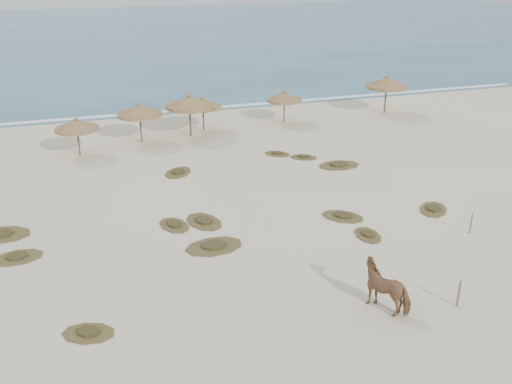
% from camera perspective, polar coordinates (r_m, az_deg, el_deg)
% --- Properties ---
extents(ground, '(160.00, 160.00, 0.00)m').
position_cam_1_polar(ground, '(23.91, -1.16, -7.52)').
color(ground, beige).
rests_on(ground, ground).
extents(ocean, '(200.00, 100.00, 0.01)m').
position_cam_1_polar(ocean, '(95.71, -14.76, 14.91)').
color(ocean, '#255071').
rests_on(ocean, ground).
extents(foam_line, '(70.00, 0.60, 0.01)m').
position_cam_1_polar(foam_line, '(47.70, -10.34, 7.83)').
color(foam_line, white).
rests_on(foam_line, ground).
extents(palapa_1, '(3.28, 3.28, 2.59)m').
position_cam_1_polar(palapa_1, '(37.92, -17.51, 6.39)').
color(palapa_1, brown).
rests_on(palapa_1, ground).
extents(palapa_2, '(3.14, 3.14, 2.85)m').
position_cam_1_polar(palapa_2, '(39.63, -11.58, 7.98)').
color(palapa_2, brown).
rests_on(palapa_2, ground).
extents(palapa_3, '(2.81, 2.81, 2.57)m').
position_cam_1_polar(palapa_3, '(41.72, -5.34, 8.78)').
color(palapa_3, brown).
rests_on(palapa_3, ground).
extents(palapa_4, '(4.44, 4.44, 3.15)m').
position_cam_1_polar(palapa_4, '(40.39, -6.68, 8.90)').
color(palapa_4, brown).
rests_on(palapa_4, ground).
extents(palapa_5, '(3.56, 3.56, 2.54)m').
position_cam_1_polar(palapa_5, '(43.73, 2.85, 9.47)').
color(palapa_5, brown).
rests_on(palapa_5, ground).
extents(palapa_6, '(3.89, 3.89, 3.18)m').
position_cam_1_polar(palapa_6, '(47.40, 12.96, 10.59)').
color(palapa_6, brown).
rests_on(palapa_6, ground).
extents(horse, '(1.90, 2.26, 1.75)m').
position_cam_1_polar(horse, '(21.53, 13.03, -9.19)').
color(horse, brown).
rests_on(horse, ground).
extents(fence_post_near, '(0.11, 0.11, 1.08)m').
position_cam_1_polar(fence_post_near, '(22.47, 19.62, -9.56)').
color(fence_post_near, '#6A5D4F').
rests_on(fence_post_near, ground).
extents(fence_post_far, '(0.09, 0.09, 1.02)m').
position_cam_1_polar(fence_post_far, '(28.21, 20.71, -2.96)').
color(fence_post_far, '#6A5D4F').
rests_on(fence_post_far, ground).
extents(scrub_0, '(2.24, 1.54, 0.16)m').
position_cam_1_polar(scrub_0, '(26.58, -22.78, -6.03)').
color(scrub_0, brown).
rests_on(scrub_0, ground).
extents(scrub_1, '(3.07, 2.29, 0.16)m').
position_cam_1_polar(scrub_1, '(28.92, -24.23, -3.90)').
color(scrub_1, brown).
rests_on(scrub_1, ground).
extents(scrub_2, '(1.80, 2.22, 0.16)m').
position_cam_1_polar(scrub_2, '(27.56, -8.17, -3.29)').
color(scrub_2, brown).
rests_on(scrub_2, ground).
extents(scrub_3, '(2.11, 2.62, 0.16)m').
position_cam_1_polar(scrub_3, '(27.75, -5.22, -2.94)').
color(scrub_3, brown).
rests_on(scrub_3, ground).
extents(scrub_4, '(2.34, 2.42, 0.16)m').
position_cam_1_polar(scrub_4, '(30.30, 17.30, -1.65)').
color(scrub_4, brown).
rests_on(scrub_4, ground).
extents(scrub_5, '(2.61, 1.72, 0.16)m').
position_cam_1_polar(scrub_5, '(35.31, 8.29, 2.69)').
color(scrub_5, brown).
rests_on(scrub_5, ground).
extents(scrub_7, '(2.04, 1.82, 0.16)m').
position_cam_1_polar(scrub_7, '(36.44, 4.80, 3.50)').
color(scrub_7, brown).
rests_on(scrub_7, ground).
extents(scrub_9, '(2.79, 1.96, 0.16)m').
position_cam_1_polar(scrub_9, '(25.47, -4.21, -5.41)').
color(scrub_9, brown).
rests_on(scrub_9, ground).
extents(scrub_10, '(1.99, 1.93, 0.16)m').
position_cam_1_polar(scrub_10, '(36.96, 2.15, 3.85)').
color(scrub_10, brown).
rests_on(scrub_10, ground).
extents(scrub_11, '(2.15, 1.78, 0.16)m').
position_cam_1_polar(scrub_11, '(20.93, -16.42, -13.36)').
color(scrub_11, brown).
rests_on(scrub_11, ground).
extents(scrub_12, '(1.23, 1.79, 0.16)m').
position_cam_1_polar(scrub_12, '(26.86, 11.12, -4.23)').
color(scrub_12, brown).
rests_on(scrub_12, ground).
extents(scrub_13, '(2.35, 2.53, 0.16)m').
position_cam_1_polar(scrub_13, '(34.07, -7.80, 1.96)').
color(scrub_13, brown).
rests_on(scrub_13, ground).
extents(scrub_14, '(2.49, 2.43, 0.16)m').
position_cam_1_polar(scrub_14, '(28.49, 8.67, -2.41)').
color(scrub_14, brown).
rests_on(scrub_14, ground).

